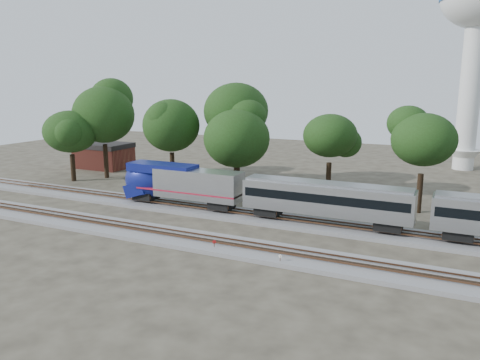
{
  "coord_description": "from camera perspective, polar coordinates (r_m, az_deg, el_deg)",
  "views": [
    {
      "loc": [
        23.58,
        -41.39,
        15.31
      ],
      "look_at": [
        1.69,
        5.0,
        4.6
      ],
      "focal_mm": 35.0,
      "sensor_mm": 36.0,
      "label": 1
    }
  ],
  "objects": [
    {
      "name": "water_tower",
      "position": [
        92.77,
        26.94,
        17.08
      ],
      "size": [
        12.59,
        12.59,
        34.86
      ],
      "color": "silver",
      "rests_on": "ground"
    },
    {
      "name": "ground",
      "position": [
        50.03,
        -4.22,
        -6.06
      ],
      "size": [
        160.0,
        160.0,
        0.0
      ],
      "primitive_type": "plane",
      "color": "#383328",
      "rests_on": "ground"
    },
    {
      "name": "track_far",
      "position": [
        55.04,
        -1.15,
        -4.14
      ],
      "size": [
        160.0,
        5.0,
        0.73
      ],
      "color": "slate",
      "rests_on": "ground"
    },
    {
      "name": "brick_building",
      "position": [
        89.03,
        -16.26,
        2.91
      ],
      "size": [
        9.48,
        6.71,
        4.54
      ],
      "rotation": [
        0.0,
        0.0,
        -0.0
      ],
      "color": "maroon",
      "rests_on": "ground"
    },
    {
      "name": "switch_lever",
      "position": [
        42.87,
        -0.66,
        -8.91
      ],
      "size": [
        0.51,
        0.32,
        0.3
      ],
      "primitive_type": "cube",
      "rotation": [
        0.0,
        0.0,
        -0.04
      ],
      "color": "#512D19",
      "rests_on": "ground"
    },
    {
      "name": "tree_1",
      "position": [
        78.5,
        -16.33,
        7.64
      ],
      "size": [
        10.44,
        10.44,
        14.72
      ],
      "color": "black",
      "rests_on": "ground"
    },
    {
      "name": "tree_0",
      "position": [
        77.8,
        -19.97,
        5.55
      ],
      "size": [
        7.95,
        7.95,
        11.21
      ],
      "color": "black",
      "rests_on": "ground"
    },
    {
      "name": "tree_4",
      "position": [
        65.54,
        -0.38,
        5.07
      ],
      "size": [
        7.78,
        7.78,
        10.97
      ],
      "color": "black",
      "rests_on": "ground"
    },
    {
      "name": "tree_5",
      "position": [
        65.68,
        10.93,
        5.32
      ],
      "size": [
        8.3,
        8.3,
        11.7
      ],
      "color": "black",
      "rests_on": "ground"
    },
    {
      "name": "tree_2",
      "position": [
        71.71,
        -8.4,
        6.58
      ],
      "size": [
        9.11,
        9.11,
        12.84
      ],
      "color": "black",
      "rests_on": "ground"
    },
    {
      "name": "switch_stand_white",
      "position": [
        40.52,
        4.92,
        -9.51
      ],
      "size": [
        0.31,
        0.07,
        0.97
      ],
      "rotation": [
        0.0,
        0.0,
        -0.14
      ],
      "color": "#512D19",
      "rests_on": "ground"
    },
    {
      "name": "track_near",
      "position": [
        46.71,
        -6.65,
        -7.15
      ],
      "size": [
        160.0,
        5.0,
        0.73
      ],
      "color": "slate",
      "rests_on": "ground"
    },
    {
      "name": "tree_3",
      "position": [
        70.86,
        -0.46,
        8.37
      ],
      "size": [
        11.27,
        11.27,
        15.89
      ],
      "color": "black",
      "rests_on": "ground"
    },
    {
      "name": "switch_stand_red",
      "position": [
        43.7,
        -3.16,
        -7.81
      ],
      "size": [
        0.31,
        0.17,
        1.04
      ],
      "rotation": [
        0.0,
        0.0,
        0.44
      ],
      "color": "#512D19",
      "rests_on": "ground"
    },
    {
      "name": "tree_6",
      "position": [
        58.69,
        21.48,
        4.57
      ],
      "size": [
        8.92,
        8.92,
        12.58
      ],
      "color": "black",
      "rests_on": "ground"
    }
  ]
}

